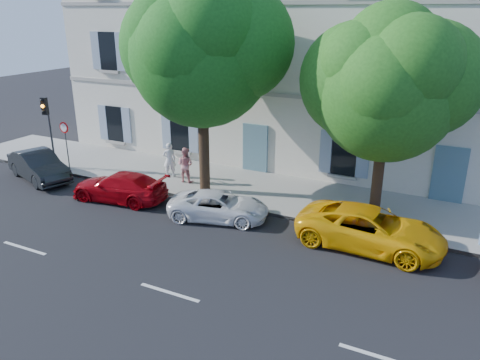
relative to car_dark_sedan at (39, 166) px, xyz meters
The scene contains 14 objects.
ground 11.17m from the car_dark_sedan, ahead, with size 90.00×90.00×0.00m, color black.
sidewalk 11.57m from the car_dark_sedan, 16.31° to the left, with size 36.00×4.50×0.15m, color #A09E96.
kerb 11.15m from the car_dark_sedan, ahead, with size 36.00×0.16×0.16m, color #9E998E.
building 15.23m from the car_dark_sedan, 39.05° to the left, with size 28.00×7.00×12.00m, color silver.
car_dark_sedan is the anchor object (origin of this frame).
car_red_coupe 5.19m from the car_dark_sedan, ahead, with size 1.71×4.20×1.22m, color #9F040C.
car_white_coupe 9.89m from the car_dark_sedan, ahead, with size 1.78×3.87×1.08m, color white.
car_yellow_supercar 15.65m from the car_dark_sedan, ahead, with size 2.29×4.97×1.38m, color #F7B00A.
tree_left 9.81m from the car_dark_sedan, 13.78° to the left, with size 5.81×5.81×9.01m.
tree_right 16.13m from the car_dark_sedan, ahead, with size 4.94×4.94×7.61m.
traffic_light 2.48m from the car_dark_sedan, 111.02° to the left, with size 0.32×0.40×3.56m.
road_sign 1.96m from the car_dark_sedan, 76.47° to the left, with size 0.55×0.08×2.40m.
pedestrian_a 6.28m from the car_dark_sedan, 26.74° to the left, with size 0.61×0.40×1.67m, color silver.
pedestrian_b 7.14m from the car_dark_sedan, 20.99° to the left, with size 0.80×0.62×1.64m, color #D2868A.
Camera 1 is at (7.01, -13.46, 7.71)m, focal length 35.00 mm.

